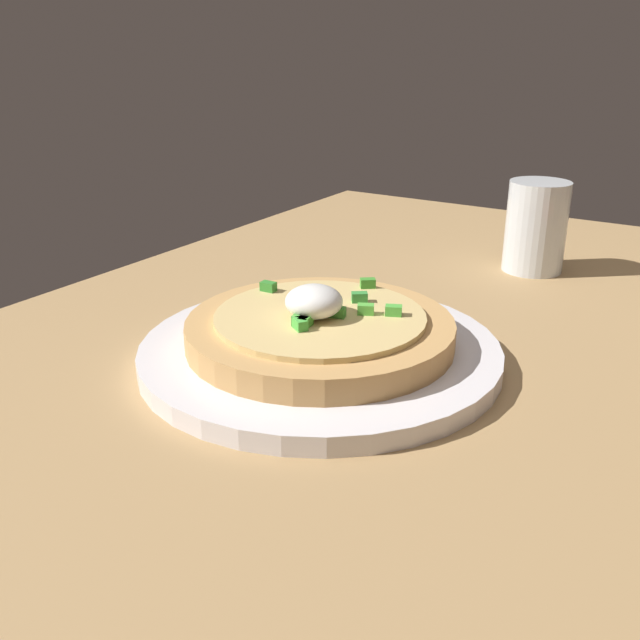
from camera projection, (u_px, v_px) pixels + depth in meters
The scene contains 4 objects.
dining_table at pixel (404, 416), 51.08cm from camera, with size 125.49×82.07×2.15cm, color #A88454.
plate at pixel (320, 352), 56.94cm from camera, with size 28.65×28.65×1.52cm, color white.
pizza at pixel (320, 328), 56.16cm from camera, with size 21.17×21.17×5.01cm.
cup_far at pixel (535, 232), 77.84cm from camera, with size 6.54×6.54×9.87cm.
Camera 1 is at (41.23, 18.77, 26.39)cm, focal length 40.04 mm.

